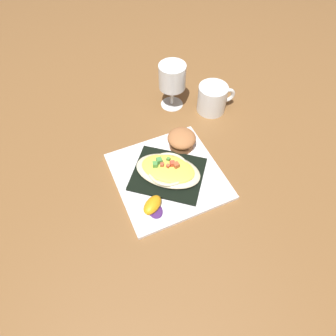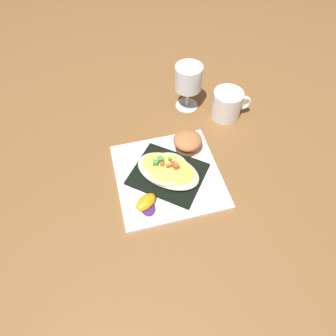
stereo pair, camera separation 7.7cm
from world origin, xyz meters
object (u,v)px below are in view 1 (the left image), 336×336
object	(u,v)px
square_plate	(168,176)
coffee_mug	(212,100)
stemmed_glass	(172,79)
orange_garnish	(153,206)
gratin_dish	(168,170)
muffin	(182,140)

from	to	relation	value
square_plate	coffee_mug	world-z (taller)	coffee_mug
square_plate	stemmed_glass	bearing A→B (deg)	148.82
orange_garnish	stemmed_glass	distance (m)	0.40
gratin_dish	coffee_mug	bearing A→B (deg)	123.86
gratin_dish	orange_garnish	distance (m)	0.11
gratin_dish	muffin	bearing A→B (deg)	130.33
coffee_mug	square_plate	bearing A→B (deg)	-56.12
square_plate	stemmed_glass	size ratio (longest dim) A/B	1.87
orange_garnish	square_plate	bearing A→B (deg)	131.20
muffin	stemmed_glass	distance (m)	0.20
coffee_mug	stemmed_glass	bearing A→B (deg)	-129.22
gratin_dish	coffee_mug	distance (m)	0.30
muffin	orange_garnish	xyz separation A→B (m)	(0.14, -0.16, -0.02)
gratin_dish	square_plate	bearing A→B (deg)	14.48
orange_garnish	coffee_mug	size ratio (longest dim) A/B	0.56
square_plate	coffee_mug	distance (m)	0.30
square_plate	orange_garnish	size ratio (longest dim) A/B	4.02
square_plate	muffin	xyz separation A→B (m)	(-0.07, 0.08, 0.03)
orange_garnish	coffee_mug	xyz separation A→B (m)	(-0.24, 0.33, 0.02)
square_plate	gratin_dish	world-z (taller)	gratin_dish
gratin_dish	stemmed_glass	xyz separation A→B (m)	(-0.25, 0.15, 0.07)
square_plate	stemmed_glass	xyz separation A→B (m)	(-0.25, 0.15, 0.10)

